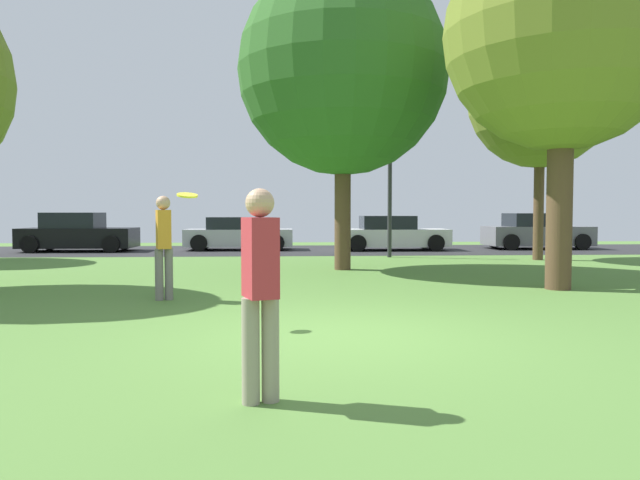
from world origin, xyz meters
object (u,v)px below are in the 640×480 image
object	(u,v)px
maple_tree_far	(563,34)
oak_tree_left	(541,96)
parked_car_silver	(238,235)
parked_car_grey	(536,233)
street_lamp_post	(390,189)
parked_car_white	(391,234)
oak_tree_right	(343,71)
frisbee_disc	(187,195)
parked_car_black	(78,234)
person_catcher	(260,285)
person_thrower	(164,242)

from	to	relation	value
maple_tree_far	oak_tree_left	size ratio (longest dim) A/B	0.98
parked_car_silver	parked_car_grey	size ratio (longest dim) A/B	1.02
street_lamp_post	parked_car_grey	bearing A→B (deg)	31.01
parked_car_silver	parked_car_white	xyz separation A→B (m)	(6.03, -0.50, 0.02)
oak_tree_right	frisbee_disc	size ratio (longest dim) A/B	22.18
oak_tree_right	parked_car_black	size ratio (longest dim) A/B	1.89
parked_car_silver	parked_car_black	bearing A→B (deg)	-175.68
person_catcher	parked_car_white	distance (m)	18.83
parked_car_silver	person_thrower	bearing A→B (deg)	-91.08
oak_tree_right	street_lamp_post	world-z (taller)	oak_tree_right
oak_tree_right	oak_tree_left	world-z (taller)	oak_tree_right
parked_car_black	parked_car_white	bearing A→B (deg)	-0.22
person_thrower	parked_car_black	size ratio (longest dim) A/B	0.43
person_catcher	parked_car_grey	xyz separation A→B (m)	(10.48, 18.75, -0.26)
frisbee_disc	parked_car_silver	size ratio (longest dim) A/B	0.08
parked_car_silver	parked_car_grey	xyz separation A→B (m)	(12.07, -0.05, 0.06)
oak_tree_left	person_catcher	distance (m)	16.16
person_catcher	parked_car_white	xyz separation A→B (m)	(4.44, 18.29, -0.31)
parked_car_silver	street_lamp_post	xyz separation A→B (m)	(5.29, -4.12, 1.65)
oak_tree_left	parked_car_black	size ratio (longest dim) A/B	1.77
oak_tree_right	person_catcher	distance (m)	11.54
maple_tree_far	street_lamp_post	size ratio (longest dim) A/B	1.59
frisbee_disc	parked_car_black	size ratio (longest dim) A/B	0.09
street_lamp_post	parked_car_silver	bearing A→B (deg)	142.10
person_thrower	parked_car_grey	size ratio (longest dim) A/B	0.43
oak_tree_right	parked_car_grey	distance (m)	12.76
person_catcher	parked_car_black	size ratio (longest dim) A/B	0.41
oak_tree_right	maple_tree_far	bearing A→B (deg)	-47.77
parked_car_silver	person_catcher	bearing A→B (deg)	-85.16
parked_car_grey	frisbee_disc	bearing A→B (deg)	-126.58
person_thrower	parked_car_grey	bearing A→B (deg)	118.57
maple_tree_far	street_lamp_post	bearing A→B (deg)	102.32
maple_tree_far	oak_tree_left	world-z (taller)	oak_tree_left
oak_tree_right	frisbee_disc	distance (m)	8.63
street_lamp_post	parked_car_black	bearing A→B (deg)	162.08
maple_tree_far	person_catcher	xyz separation A→B (m)	(-5.50, -6.45, -3.95)
parked_car_black	parked_car_silver	world-z (taller)	parked_car_black
person_catcher	person_thrower	bearing A→B (deg)	-0.00
person_thrower	parked_car_black	bearing A→B (deg)	-174.17
oak_tree_right	parked_car_grey	world-z (taller)	oak_tree_right
person_catcher	parked_car_black	bearing A→B (deg)	4.12
oak_tree_left	parked_car_grey	xyz separation A→B (m)	(2.33, 5.43, -4.42)
maple_tree_far	oak_tree_right	bearing A→B (deg)	132.23
parked_car_black	parked_car_grey	bearing A→B (deg)	1.30
street_lamp_post	person_thrower	bearing A→B (deg)	-121.19
frisbee_disc	parked_car_grey	bearing A→B (deg)	53.42
maple_tree_far	parked_car_white	world-z (taller)	maple_tree_far
person_catcher	street_lamp_post	distance (m)	15.19
parked_car_white	parked_car_silver	bearing A→B (deg)	175.23
oak_tree_left	parked_car_grey	world-z (taller)	oak_tree_left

